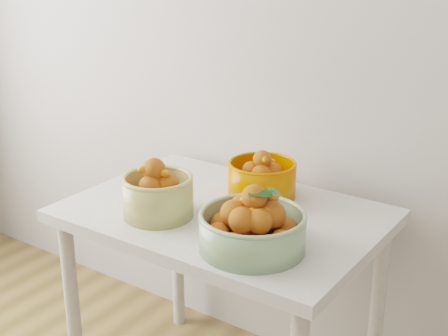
{
  "coord_description": "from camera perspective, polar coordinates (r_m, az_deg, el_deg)",
  "views": [
    {
      "loc": [
        0.9,
        0.07,
        1.57
      ],
      "look_at": [
        -0.12,
        1.55,
        0.92
      ],
      "focal_mm": 50.0,
      "sensor_mm": 36.0,
      "label": 1
    }
  ],
  "objects": [
    {
      "name": "table",
      "position": [
        2.07,
        0.0,
        -6.3
      ],
      "size": [
        1.0,
        0.7,
        0.75
      ],
      "color": "silver",
      "rests_on": "ground"
    },
    {
      "name": "bowl_green",
      "position": [
        1.76,
        2.61,
        -5.42
      ],
      "size": [
        0.31,
        0.31,
        0.2
      ],
      "rotation": [
        0.0,
        0.0,
        0.02
      ],
      "color": "#8FB081",
      "rests_on": "table"
    },
    {
      "name": "bowl_orange",
      "position": [
        2.12,
        3.49,
        -0.97
      ],
      "size": [
        0.28,
        0.28,
        0.17
      ],
      "rotation": [
        0.0,
        0.0,
        -0.25
      ],
      "color": "#DA5C00",
      "rests_on": "table"
    },
    {
      "name": "bowl_cream",
      "position": [
        1.97,
        -6.09,
        -2.37
      ],
      "size": [
        0.27,
        0.27,
        0.19
      ],
      "rotation": [
        0.0,
        0.0,
        0.21
      ],
      "color": "tan",
      "rests_on": "table"
    }
  ]
}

